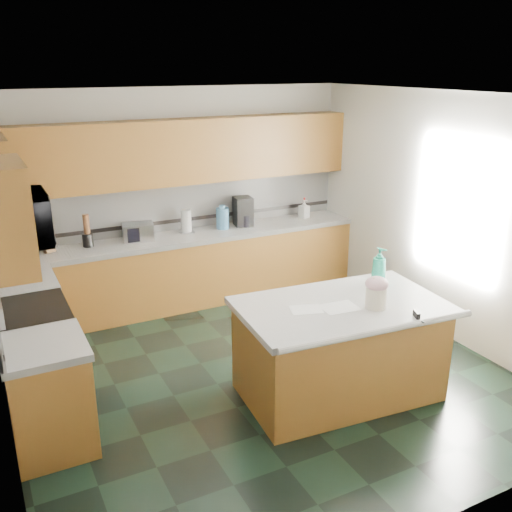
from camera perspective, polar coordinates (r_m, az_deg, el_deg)
floor at (r=5.87m, az=0.25°, el=-11.63°), size 4.60×4.60×0.00m
ceiling at (r=5.06m, az=0.29°, el=15.73°), size 4.60×4.60×0.00m
wall_back at (r=7.38m, az=-8.04°, el=5.93°), size 4.60×0.04×2.70m
wall_front at (r=3.57m, az=17.80°, el=-9.23°), size 4.60×0.04×2.70m
wall_right at (r=6.66m, az=18.37°, el=3.74°), size 0.04×4.60×2.70m
back_base_cab at (r=7.35m, az=-6.89°, el=-1.56°), size 4.60×0.60×0.86m
back_countertop at (r=7.20m, az=-7.03°, el=1.87°), size 4.60×0.64×0.06m
back_upper_cab at (r=7.10m, az=-7.75°, el=10.29°), size 4.60×0.33×0.78m
back_backsplash at (r=7.38m, az=-7.92°, el=5.01°), size 4.60×0.02×0.63m
back_accent_band at (r=7.42m, az=-7.83°, el=3.54°), size 4.60×0.01×0.05m
left_base_cab_rear at (r=6.33m, az=-21.87°, el=-6.32°), size 0.60×0.82×0.86m
left_counter_rear at (r=6.16m, az=-22.38°, el=-2.44°), size 0.64×0.82×0.06m
left_base_cab_front at (r=4.97m, az=-19.94°, el=-13.23°), size 0.60×0.72×0.86m
left_counter_front at (r=4.75m, az=-20.56°, el=-8.50°), size 0.64×0.72×0.06m
left_upper_cab_front at (r=4.38m, az=-23.86°, el=3.57°), size 0.33×0.72×0.78m
range_body at (r=5.61m, az=-21.01°, el=-9.38°), size 0.60×0.76×0.88m
range_oven_door at (r=5.65m, az=-18.03°, el=-9.27°), size 0.02×0.68×0.55m
range_cooktop at (r=5.42m, az=-21.58°, el=-5.08°), size 0.62×0.78×0.04m
range_handle at (r=5.49m, az=-18.11°, el=-5.71°), size 0.02×0.66×0.02m
microwave at (r=5.16m, az=-22.68°, el=3.43°), size 0.50×0.73×0.41m
island_base at (r=5.40m, az=8.30°, el=-9.50°), size 1.82×1.14×0.86m
island_top at (r=5.20m, az=8.54°, el=-5.03°), size 1.93×1.24×0.06m
island_bullnose at (r=4.81m, az=12.32°, el=-7.33°), size 1.84×0.21×0.06m
treat_jar at (r=5.12m, az=11.90°, el=-4.07°), size 0.22×0.22×0.19m
treat_jar_lid at (r=5.07m, az=12.00°, el=-2.74°), size 0.20×0.20×0.13m
treat_jar_knob at (r=5.06m, az=12.03°, el=-2.27°), size 0.07×0.02×0.02m
treat_jar_knob_end_l at (r=5.04m, az=11.73°, el=-2.34°), size 0.04×0.04×0.04m
treat_jar_knob_end_r at (r=5.08m, az=12.32°, el=-2.21°), size 0.04×0.04×0.04m
soap_bottle_island at (r=5.63m, az=12.20°, el=-1.01°), size 0.18×0.19×0.37m
paper_sheet_a at (r=5.10m, az=8.34°, el=-5.10°), size 0.34×0.27×0.00m
paper_sheet_b at (r=5.03m, az=5.03°, el=-5.33°), size 0.32×0.27×0.00m
clamp_body at (r=5.05m, az=15.74°, el=-5.82°), size 0.06×0.10×0.09m
clamp_handle at (r=5.01m, az=16.18°, el=-6.27°), size 0.02×0.07×0.02m
knife_block at (r=6.87m, az=-20.08°, el=1.11°), size 0.15×0.17×0.22m
utensil_crock at (r=6.96m, az=-16.46°, el=1.55°), size 0.13×0.13×0.16m
utensil_bundle at (r=6.91m, az=-16.61°, el=3.09°), size 0.07×0.07×0.23m
toaster_oven at (r=7.04m, az=-11.70°, el=2.37°), size 0.40×0.31×0.21m
toaster_oven_door at (r=6.94m, az=-11.44°, el=2.13°), size 0.32×0.01×0.17m
paper_towel at (r=7.26m, az=-6.99°, el=3.47°), size 0.13×0.13×0.30m
paper_towel_base at (r=7.30m, az=-6.95°, el=2.41°), size 0.20×0.20×0.01m
water_jug at (r=7.40m, az=-3.37°, el=3.78°), size 0.17×0.17×0.27m
water_jug_neck at (r=7.36m, az=-3.39°, el=4.95°), size 0.08×0.08×0.04m
coffee_maker at (r=7.53m, az=-1.30°, el=4.49°), size 0.26×0.28×0.38m
coffee_carafe at (r=7.51m, az=-1.11°, el=3.57°), size 0.16×0.16×0.16m
soap_bottle_back at (r=7.95m, az=4.84°, el=4.73°), size 0.14×0.14×0.25m
soap_back_cap at (r=7.92m, az=4.87°, el=5.73°), size 0.02×0.02×0.03m
window_light_proxy at (r=6.47m, az=19.55°, el=4.56°), size 0.02×1.40×1.10m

